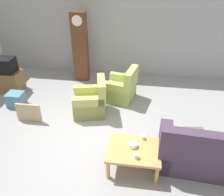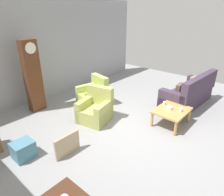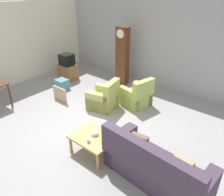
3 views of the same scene
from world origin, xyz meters
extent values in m
plane|color=gray|center=(0.00, 0.00, 0.00)|extent=(10.40, 10.40, 0.00)
cube|color=#9EA0A5|center=(0.00, 3.60, 1.60)|extent=(8.40, 0.16, 3.20)
cube|color=silver|center=(-4.20, 0.40, 1.44)|extent=(0.12, 6.40, 2.88)
cube|color=#423347|center=(2.28, -0.42, 0.22)|extent=(2.15, 0.98, 0.44)
cube|color=#423347|center=(2.26, -0.78, 0.74)|extent=(2.11, 0.34, 0.60)
cube|color=#423347|center=(3.21, -0.48, 0.34)|extent=(0.30, 0.85, 0.68)
cube|color=#423347|center=(1.35, -0.36, 0.34)|extent=(0.30, 0.85, 0.68)
cube|color=#9E8966|center=(2.76, -0.40, 0.62)|extent=(0.37, 0.14, 0.36)
cube|color=brown|center=(1.81, -0.34, 0.62)|extent=(0.37, 0.16, 0.36)
cube|color=tan|center=(-0.44, 1.03, 0.20)|extent=(0.91, 0.91, 0.40)
cube|color=tan|center=(-0.13, 1.10, 0.66)|extent=(0.34, 0.78, 0.52)
cube|color=tan|center=(-0.50, 1.32, 0.30)|extent=(0.78, 0.32, 0.60)
cube|color=tan|center=(-0.37, 0.74, 0.30)|extent=(0.78, 0.32, 0.60)
cube|color=#AFC25F|center=(0.24, 1.84, 0.20)|extent=(0.91, 0.91, 0.40)
cube|color=#AFC25F|center=(0.55, 1.78, 0.66)|extent=(0.34, 0.78, 0.52)
cube|color=#AFC25F|center=(0.30, 2.14, 0.30)|extent=(0.78, 0.32, 0.60)
cube|color=#AFC25F|center=(0.17, 1.55, 0.30)|extent=(0.78, 0.32, 0.60)
cube|color=tan|center=(0.78, -0.62, 0.41)|extent=(0.96, 0.76, 0.05)
cylinder|color=tan|center=(0.36, -0.94, 0.19)|extent=(0.07, 0.07, 0.39)
cylinder|color=tan|center=(1.21, -0.94, 0.19)|extent=(0.07, 0.07, 0.39)
cylinder|color=tan|center=(0.36, -0.29, 0.19)|extent=(0.07, 0.07, 0.39)
cylinder|color=tan|center=(1.21, -0.29, 0.19)|extent=(0.07, 0.07, 0.39)
cylinder|color=#472819|center=(-2.65, -0.73, 0.37)|extent=(0.06, 0.06, 0.74)
cube|color=#562D19|center=(-1.09, 2.87, 1.05)|extent=(0.44, 0.28, 2.10)
cylinder|color=silver|center=(-1.09, 2.72, 1.88)|extent=(0.30, 0.02, 0.30)
cube|color=brown|center=(-2.99, 1.85, 0.29)|extent=(0.68, 0.52, 0.59)
cube|color=black|center=(-2.99, 1.85, 0.80)|extent=(0.48, 0.44, 0.42)
cube|color=tan|center=(-1.78, 0.47, 0.24)|extent=(0.60, 0.05, 0.47)
cube|color=teal|center=(-2.44, 1.08, 0.18)|extent=(0.41, 0.37, 0.37)
cylinder|color=white|center=(0.94, -0.32, 0.48)|extent=(0.07, 0.07, 0.08)
cylinder|color=silver|center=(0.84, -0.83, 0.48)|extent=(0.08, 0.08, 0.08)
cylinder|color=white|center=(0.76, -0.55, 0.48)|extent=(0.16, 0.16, 0.08)
camera|label=1|loc=(0.84, -3.79, 3.42)|focal=37.64mm
camera|label=2|loc=(-3.70, -2.44, 2.81)|focal=31.60mm
camera|label=3|loc=(3.70, -3.48, 3.56)|focal=36.39mm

